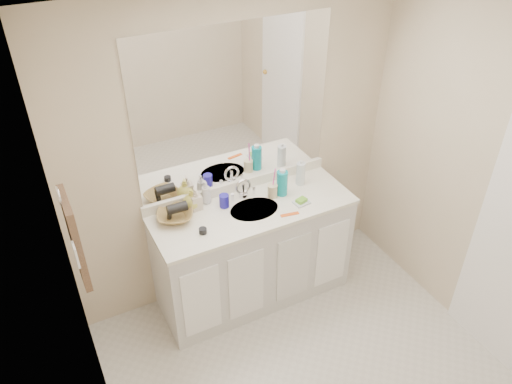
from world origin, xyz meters
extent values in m
cube|color=white|center=(0.00, 0.00, 2.40)|extent=(2.60, 2.60, 0.02)
cube|color=beige|center=(0.00, 1.30, 1.20)|extent=(2.60, 0.02, 2.40)
cube|color=beige|center=(-1.30, 0.00, 1.20)|extent=(0.02, 2.60, 2.40)
cube|color=beige|center=(1.30, 0.00, 1.20)|extent=(0.02, 2.60, 2.40)
cube|color=silver|center=(0.00, 1.02, 0.42)|extent=(1.50, 0.55, 0.85)
cube|color=white|center=(0.00, 1.02, 0.86)|extent=(1.52, 0.57, 0.03)
cube|color=white|center=(0.00, 1.29, 0.92)|extent=(1.52, 0.03, 0.08)
cylinder|color=#B8B3A1|center=(0.00, 1.00, 0.87)|extent=(0.37, 0.37, 0.02)
cylinder|color=silver|center=(0.00, 1.18, 0.94)|extent=(0.02, 0.02, 0.11)
cube|color=white|center=(0.00, 1.29, 1.56)|extent=(1.48, 0.01, 1.20)
cylinder|color=#1E17A1|center=(-0.18, 1.13, 0.93)|extent=(0.09, 0.09, 0.10)
cylinder|color=beige|center=(0.20, 1.09, 0.93)|extent=(0.08, 0.08, 0.10)
cylinder|color=#F741B3|center=(0.21, 1.09, 1.03)|extent=(0.02, 0.04, 0.20)
cylinder|color=#0D96A4|center=(0.28, 1.08, 0.98)|extent=(0.10, 0.10, 0.20)
cylinder|color=silver|center=(0.48, 1.14, 0.97)|extent=(0.08, 0.08, 0.19)
cube|color=silver|center=(0.35, 0.91, 0.89)|extent=(0.12, 0.10, 0.01)
cube|color=#6AB82C|center=(0.35, 0.91, 0.90)|extent=(0.09, 0.07, 0.03)
cube|color=#E35417|center=(0.20, 0.83, 0.88)|extent=(0.14, 0.05, 0.01)
cylinder|color=black|center=(-0.44, 0.92, 0.90)|extent=(0.07, 0.07, 0.04)
imported|color=silver|center=(-0.28, 1.24, 0.97)|extent=(0.08, 0.08, 0.19)
imported|color=beige|center=(-0.37, 1.20, 0.97)|extent=(0.08, 0.08, 0.17)
imported|color=#CCC54F|center=(-0.40, 1.22, 0.96)|extent=(0.16, 0.16, 0.16)
imported|color=olive|center=(-0.55, 1.16, 0.91)|extent=(0.33, 0.33, 0.06)
cylinder|color=black|center=(-0.53, 1.16, 0.97)|extent=(0.14, 0.07, 0.07)
torus|color=silver|center=(-1.27, 0.77, 1.55)|extent=(0.01, 0.11, 0.11)
cube|color=#433024|center=(-1.25, 0.77, 1.25)|extent=(0.04, 0.32, 0.55)
cube|color=white|center=(-1.27, 0.57, 1.30)|extent=(0.01, 0.08, 0.13)
camera|label=1|loc=(-1.33, -1.60, 3.06)|focal=35.00mm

